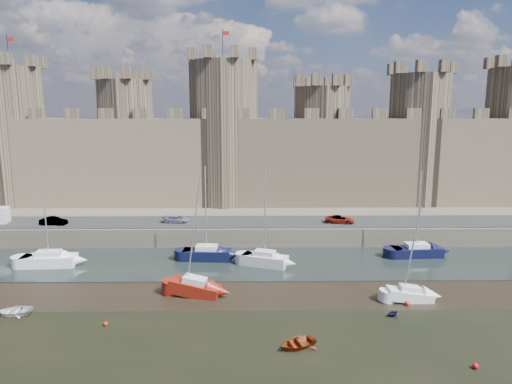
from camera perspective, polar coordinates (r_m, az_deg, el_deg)
The scene contains 20 objects.
ground at distance 33.07m, azimuth -12.68°, elevation -22.33°, with size 160.00×160.00×0.00m, color black.
water_channel at distance 54.57m, azimuth -7.46°, elevation -8.80°, with size 160.00×12.00×0.08m, color black.
quay at distance 89.02m, azimuth -4.78°, elevation -0.58°, with size 160.00×60.00×2.50m, color #4C443A.
road at distance 63.42m, azimuth -6.45°, elevation -3.75°, with size 160.00×7.00×0.10m, color black.
castle at distance 75.84m, azimuth -6.02°, elevation 5.50°, with size 108.50×11.00×29.00m.
car_1 at distance 67.00m, azimuth -23.98°, elevation -3.35°, with size 1.24×3.54×1.17m, color gray.
car_2 at distance 63.36m, azimuth -9.88°, elevation -3.40°, with size 1.49×3.66×1.06m, color gray.
car_3 at distance 63.32m, azimuth 10.43°, elevation -3.41°, with size 1.81×3.92×1.09m, color gray.
sailboat_0 at distance 57.93m, azimuth -24.48°, elevation -7.67°, with size 6.12×2.66×11.23m.
sailboat_1 at distance 55.28m, azimuth -6.19°, elevation -7.62°, with size 5.75×2.54×11.27m.
sailboat_2 at distance 52.97m, azimuth 1.09°, elevation -8.35°, with size 5.57×3.78×11.21m.
sailboat_3 at distance 59.56m, azimuth 19.43°, elevation -6.91°, with size 6.18×2.80×10.54m.
sailboat_4 at distance 45.45m, azimuth -7.64°, elevation -11.69°, with size 5.21×2.96×11.48m.
sailboat_5 at distance 46.22m, azimuth 18.64°, elevation -11.96°, with size 4.24×1.66×9.15m.
dinghy_4 at distance 36.35m, azimuth 5.22°, elevation -18.35°, with size 2.18×0.63×3.05m, color maroon.
dinghy_6 at distance 46.35m, azimuth -27.98°, elevation -13.05°, with size 2.22×0.64×3.11m, color silver.
dinghy_7 at distance 42.62m, azimuth 16.74°, elevation -14.31°, with size 1.02×0.62×1.18m, color black.
buoy_1 at distance 41.33m, azimuth -18.27°, elevation -15.38°, with size 0.38×0.38×0.38m, color red.
buoy_3 at distance 45.27m, azimuth 18.34°, elevation -13.06°, with size 0.42×0.42×0.42m, color red.
buoy_5 at distance 37.02m, azimuth 25.74°, elevation -19.01°, with size 0.41×0.41×0.41m, color red.
Camera 1 is at (6.40, -27.28, 17.56)m, focal length 32.00 mm.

